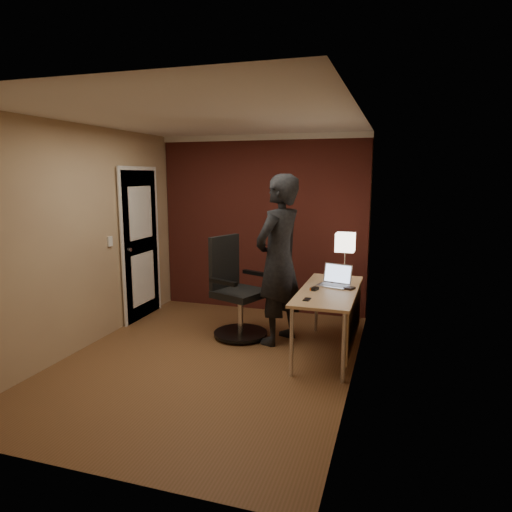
# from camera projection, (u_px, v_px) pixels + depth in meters

# --- Properties ---
(room) EXTENTS (4.00, 4.00, 4.00)m
(room) POSITION_uv_depth(u_px,v_px,m) (234.00, 218.00, 6.18)
(room) COLOR brown
(room) RESTS_ON ground
(desk) EXTENTS (0.60, 1.50, 0.73)m
(desk) POSITION_uv_depth(u_px,v_px,m) (335.00, 301.00, 4.93)
(desk) COLOR tan
(desk) RESTS_ON ground
(desk_lamp) EXTENTS (0.22, 0.22, 0.54)m
(desk_lamp) POSITION_uv_depth(u_px,v_px,m) (345.00, 243.00, 5.45)
(desk_lamp) COLOR silver
(desk_lamp) RESTS_ON desk
(laptop) EXTENTS (0.39, 0.34, 0.23)m
(laptop) POSITION_uv_depth(u_px,v_px,m) (335.00, 280.00, 5.09)
(laptop) COLOR silver
(laptop) RESTS_ON desk
(mouse) EXTENTS (0.09, 0.11, 0.03)m
(mouse) POSITION_uv_depth(u_px,v_px,m) (314.00, 289.00, 4.88)
(mouse) COLOR black
(mouse) RESTS_ON desk
(phone) EXTENTS (0.07, 0.12, 0.01)m
(phone) POSITION_uv_depth(u_px,v_px,m) (307.00, 299.00, 4.51)
(phone) COLOR black
(phone) RESTS_ON desk
(wallet) EXTENTS (0.13, 0.14, 0.02)m
(wallet) POSITION_uv_depth(u_px,v_px,m) (349.00, 288.00, 4.93)
(wallet) COLOR black
(wallet) RESTS_ON desk
(office_chair) EXTENTS (0.70, 0.76, 1.20)m
(office_chair) POSITION_uv_depth(u_px,v_px,m) (236.00, 294.00, 5.52)
(office_chair) COLOR black
(office_chair) RESTS_ON ground
(person) EXTENTS (0.70, 0.84, 1.96)m
(person) POSITION_uv_depth(u_px,v_px,m) (279.00, 260.00, 5.25)
(person) COLOR black
(person) RESTS_ON ground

